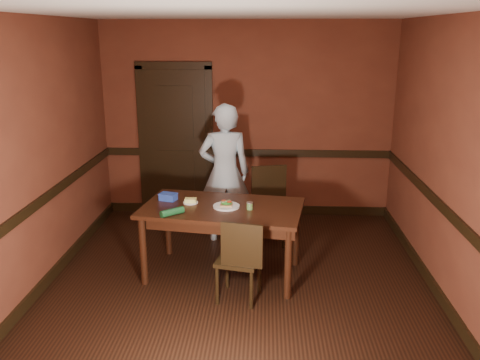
# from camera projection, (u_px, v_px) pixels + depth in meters

# --- Properties ---
(floor) EXTENTS (4.00, 4.50, 0.01)m
(floor) POSITION_uv_depth(u_px,v_px,m) (238.00, 287.00, 5.25)
(floor) COLOR black
(floor) RESTS_ON ground
(ceiling) EXTENTS (4.00, 4.50, 0.01)m
(ceiling) POSITION_uv_depth(u_px,v_px,m) (238.00, 12.00, 4.49)
(ceiling) COLOR white
(ceiling) RESTS_ON ground
(wall_back) EXTENTS (4.00, 0.02, 2.70)m
(wall_back) POSITION_uv_depth(u_px,v_px,m) (247.00, 121.00, 7.03)
(wall_back) COLOR brown
(wall_back) RESTS_ON ground
(wall_front) EXTENTS (4.00, 0.02, 2.70)m
(wall_front) POSITION_uv_depth(u_px,v_px,m) (215.00, 262.00, 2.71)
(wall_front) COLOR brown
(wall_front) RESTS_ON ground
(wall_left) EXTENTS (0.02, 4.50, 2.70)m
(wall_left) POSITION_uv_depth(u_px,v_px,m) (35.00, 158.00, 4.97)
(wall_left) COLOR brown
(wall_left) RESTS_ON ground
(wall_right) EXTENTS (0.02, 4.50, 2.70)m
(wall_right) POSITION_uv_depth(u_px,v_px,m) (450.00, 163.00, 4.77)
(wall_right) COLOR brown
(wall_right) RESTS_ON ground
(dado_back) EXTENTS (4.00, 0.03, 0.10)m
(dado_back) POSITION_uv_depth(u_px,v_px,m) (247.00, 153.00, 7.14)
(dado_back) COLOR black
(dado_back) RESTS_ON ground
(dado_left) EXTENTS (0.03, 4.50, 0.10)m
(dado_left) POSITION_uv_depth(u_px,v_px,m) (41.00, 201.00, 5.10)
(dado_left) COLOR black
(dado_left) RESTS_ON ground
(dado_right) EXTENTS (0.03, 4.50, 0.10)m
(dado_right) POSITION_uv_depth(u_px,v_px,m) (443.00, 208.00, 4.90)
(dado_right) COLOR black
(dado_right) RESTS_ON ground
(baseboard_back) EXTENTS (4.00, 0.03, 0.12)m
(baseboard_back) POSITION_uv_depth(u_px,v_px,m) (247.00, 209.00, 7.38)
(baseboard_back) COLOR black
(baseboard_back) RESTS_ON ground
(baseboard_left) EXTENTS (0.03, 4.50, 0.12)m
(baseboard_left) POSITION_uv_depth(u_px,v_px,m) (50.00, 277.00, 5.33)
(baseboard_left) COLOR black
(baseboard_left) RESTS_ON ground
(baseboard_right) EXTENTS (0.03, 4.50, 0.12)m
(baseboard_right) POSITION_uv_depth(u_px,v_px,m) (434.00, 286.00, 5.13)
(baseboard_right) COLOR black
(baseboard_right) RESTS_ON ground
(door) EXTENTS (1.05, 0.07, 2.20)m
(door) POSITION_uv_depth(u_px,v_px,m) (176.00, 139.00, 7.12)
(door) COLOR black
(door) RESTS_ON ground
(dining_table) EXTENTS (1.78, 1.17, 0.78)m
(dining_table) POSITION_uv_depth(u_px,v_px,m) (223.00, 241.00, 5.43)
(dining_table) COLOR black
(dining_table) RESTS_ON floor
(chair_far) EXTENTS (0.53, 0.53, 0.95)m
(chair_far) POSITION_uv_depth(u_px,v_px,m) (265.00, 207.00, 6.22)
(chair_far) COLOR black
(chair_far) RESTS_ON floor
(chair_near) EXTENTS (0.47, 0.47, 0.85)m
(chair_near) POSITION_uv_depth(u_px,v_px,m) (239.00, 258.00, 4.92)
(chair_near) COLOR black
(chair_near) RESTS_ON floor
(person) EXTENTS (0.69, 0.51, 1.72)m
(person) POSITION_uv_depth(u_px,v_px,m) (225.00, 173.00, 6.26)
(person) COLOR silver
(person) RESTS_ON floor
(sandwich_plate) EXTENTS (0.28, 0.28, 0.07)m
(sandwich_plate) POSITION_uv_depth(u_px,v_px,m) (226.00, 205.00, 5.29)
(sandwich_plate) COLOR white
(sandwich_plate) RESTS_ON dining_table
(sauce_jar) EXTENTS (0.07, 0.07, 0.08)m
(sauce_jar) POSITION_uv_depth(u_px,v_px,m) (250.00, 206.00, 5.22)
(sauce_jar) COLOR #5A8843
(sauce_jar) RESTS_ON dining_table
(cheese_saucer) EXTENTS (0.16, 0.16, 0.05)m
(cheese_saucer) POSITION_uv_depth(u_px,v_px,m) (191.00, 201.00, 5.42)
(cheese_saucer) COLOR white
(cheese_saucer) RESTS_ON dining_table
(food_tub) EXTENTS (0.21, 0.18, 0.08)m
(food_tub) POSITION_uv_depth(u_px,v_px,m) (168.00, 197.00, 5.50)
(food_tub) COLOR blue
(food_tub) RESTS_ON dining_table
(wrapped_veg) EXTENTS (0.23, 0.22, 0.07)m
(wrapped_veg) POSITION_uv_depth(u_px,v_px,m) (172.00, 212.00, 5.05)
(wrapped_veg) COLOR #154C24
(wrapped_veg) RESTS_ON dining_table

